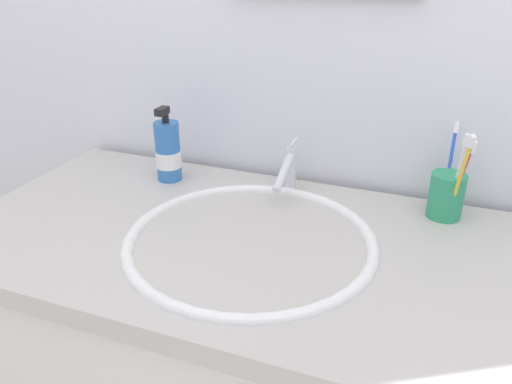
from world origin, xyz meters
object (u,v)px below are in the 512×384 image
Objects in this scene: faucet at (288,169)px; toothbrush_blue at (451,160)px; soap_dispenser at (168,152)px; toothbrush_white at (459,171)px; toothbrush_yellow at (461,174)px; toothbrush_red at (461,176)px; toothbrush_cup at (446,196)px.

toothbrush_blue is (0.33, 0.05, 0.05)m from faucet.
toothbrush_white is at bearing 2.09° from soap_dispenser.
faucet is 0.34m from toothbrush_blue.
toothbrush_yellow reaches higher than toothbrush_white.
soap_dispenser is (-0.64, -0.02, -0.04)m from toothbrush_white.
faucet is 0.36m from toothbrush_yellow.
faucet is at bearing 6.01° from soap_dispenser.
toothbrush_yellow reaches higher than toothbrush_red.
toothbrush_white is (-0.00, 0.03, -0.01)m from toothbrush_yellow.
toothbrush_blue is (-0.02, 0.08, -0.01)m from toothbrush_yellow.
toothbrush_yellow is at bearing -66.20° from toothbrush_cup.
soap_dispenser is at bearing -176.63° from toothbrush_cup.
toothbrush_red is at bearing 79.33° from toothbrush_yellow.
toothbrush_cup is 0.06m from toothbrush_white.
faucet is 0.36m from toothbrush_red.
faucet is at bearing 174.39° from toothbrush_yellow.
toothbrush_blue is 1.00× the size of toothbrush_white.
toothbrush_red is at bearing -61.61° from toothbrush_cup.
soap_dispenser is (-0.64, 0.00, -0.05)m from toothbrush_yellow.
toothbrush_white reaches higher than soap_dispenser.
toothbrush_cup is 0.08m from toothbrush_yellow.
toothbrush_white is at bearing 102.44° from toothbrush_red.
toothbrush_white is at bearing -73.87° from toothbrush_blue.
toothbrush_white reaches higher than faucet.
toothbrush_blue reaches higher than toothbrush_cup.
toothbrush_yellow reaches higher than soap_dispenser.
toothbrush_yellow is (0.02, -0.04, 0.07)m from toothbrush_cup.
toothbrush_white is (0.02, -0.06, 0.00)m from toothbrush_blue.
toothbrush_red is 1.00× the size of toothbrush_white.
faucet is 0.35m from toothbrush_white.
toothbrush_yellow reaches higher than faucet.
toothbrush_yellow is at bearing -0.40° from soap_dispenser.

